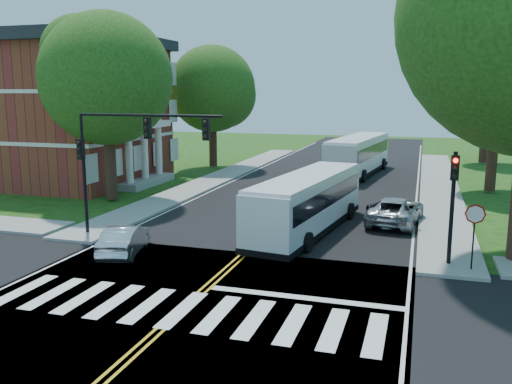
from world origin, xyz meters
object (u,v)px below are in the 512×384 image
at_px(dark_sedan, 390,211).
at_px(bus_lead, 308,202).
at_px(signal_ne, 453,193).
at_px(suv, 396,211).
at_px(signal_nw, 126,146).
at_px(hatchback, 125,240).
at_px(bus_follow, 358,155).

bearing_deg(dark_sedan, bus_lead, 18.65).
distance_m(signal_ne, suv, 7.42).
bearing_deg(signal_nw, signal_ne, 0.05).
distance_m(suv, dark_sedan, 0.46).
bearing_deg(signal_ne, bus_lead, 149.58).
relative_size(suv, dark_sedan, 1.23).
distance_m(hatchback, dark_sedan, 13.84).
xyz_separation_m(signal_nw, dark_sedan, (11.39, 7.00, -3.77)).
distance_m(bus_follow, hatchback, 26.32).
relative_size(signal_nw, bus_follow, 0.58).
xyz_separation_m(signal_ne, bus_lead, (-6.43, 3.77, -1.47)).
xyz_separation_m(signal_ne, bus_follow, (-6.23, 23.21, -1.30)).
relative_size(hatchback, dark_sedan, 0.93).
bearing_deg(dark_sedan, signal_nw, 9.71).
relative_size(bus_lead, bus_follow, 0.90).
height_order(hatchback, suv, suv).
bearing_deg(suv, signal_ne, 117.37).
bearing_deg(hatchback, suv, -154.64).
distance_m(signal_ne, dark_sedan, 7.84).
relative_size(bus_follow, suv, 2.45).
xyz_separation_m(hatchback, dark_sedan, (10.36, 9.19, -0.04)).
bearing_deg(signal_ne, dark_sedan, 110.90).
distance_m(bus_follow, dark_sedan, 16.64).
xyz_separation_m(bus_lead, bus_follow, (0.20, 19.43, 0.17)).
relative_size(bus_lead, dark_sedan, 2.71).
bearing_deg(signal_nw, hatchback, -64.80).
height_order(bus_follow, suv, bus_follow).
distance_m(signal_nw, bus_follow, 24.65).
height_order(signal_nw, suv, signal_nw).
xyz_separation_m(signal_nw, signal_ne, (14.06, 0.01, -1.41)).
bearing_deg(signal_ne, suv, 109.52).
xyz_separation_m(signal_nw, suv, (11.69, 6.67, -3.67)).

